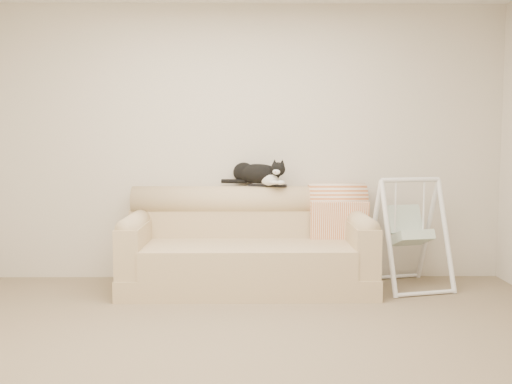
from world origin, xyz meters
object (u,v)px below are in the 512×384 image
remote_a (258,185)px  remote_b (278,185)px  tuxedo_cat (258,174)px  baby_swing (409,232)px  sofa (248,249)px

remote_a → remote_b: bearing=-7.6°
remote_b → tuxedo_cat: size_ratio=0.28×
baby_swing → remote_a: bearing=169.3°
tuxedo_cat → baby_swing: (1.36, -0.27, -0.52)m
tuxedo_cat → baby_swing: tuxedo_cat is taller
sofa → tuxedo_cat: (0.09, 0.27, 0.66)m
sofa → remote_b: 0.66m
remote_a → remote_b: remote_a is taller
remote_a → tuxedo_cat: size_ratio=0.30×
remote_a → sofa: bearing=-110.9°
remote_a → tuxedo_cat: bearing=105.5°
baby_swing → sofa: bearing=179.7°
sofa → remote_a: 0.62m
remote_b → tuxedo_cat: bearing=167.4°
sofa → baby_swing: 1.46m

